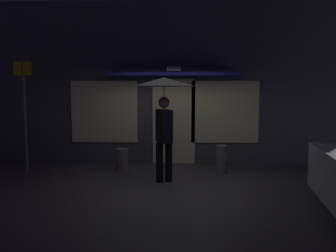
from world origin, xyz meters
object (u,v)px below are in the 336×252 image
object	(u,v)px
person_with_umbrella	(164,98)
sidewalk_bollard	(122,160)
sidewalk_bollard_2	(221,159)
street_sign_post	(24,109)

from	to	relation	value
person_with_umbrella	sidewalk_bollard	size ratio (longest dim) A/B	4.05
sidewalk_bollard	sidewalk_bollard_2	xyz separation A→B (m)	(2.31, -0.17, 0.06)
sidewalk_bollard_2	person_with_umbrella	bearing A→B (deg)	-148.58
person_with_umbrella	sidewalk_bollard_2	size ratio (longest dim) A/B	3.29
street_sign_post	person_with_umbrella	bearing A→B (deg)	-10.19
street_sign_post	sidewalk_bollard_2	xyz separation A→B (m)	(4.44, 0.21, -1.16)
street_sign_post	sidewalk_bollard_2	size ratio (longest dim) A/B	4.01
street_sign_post	sidewalk_bollard	world-z (taller)	street_sign_post
person_with_umbrella	street_sign_post	distance (m)	3.23
person_with_umbrella	sidewalk_bollard_2	distance (m)	2.06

